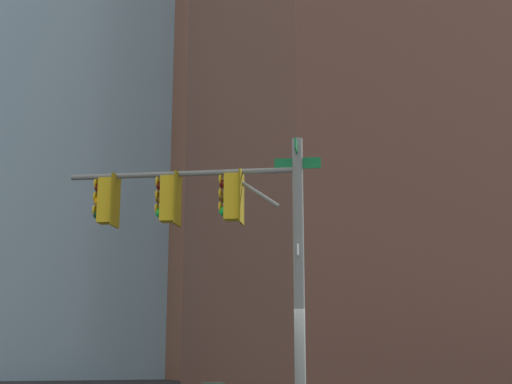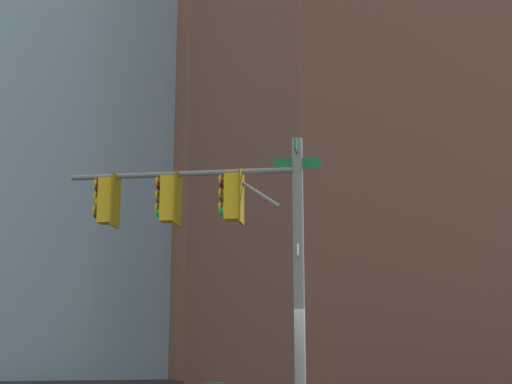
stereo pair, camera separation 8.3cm
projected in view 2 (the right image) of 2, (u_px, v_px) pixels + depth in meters
signal_pole_assembly at (216, 224)px, 15.51m from camera, size 4.86×3.05×6.15m
building_brick_midblock at (274, 87)px, 62.08m from camera, size 18.08×16.40×48.32m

